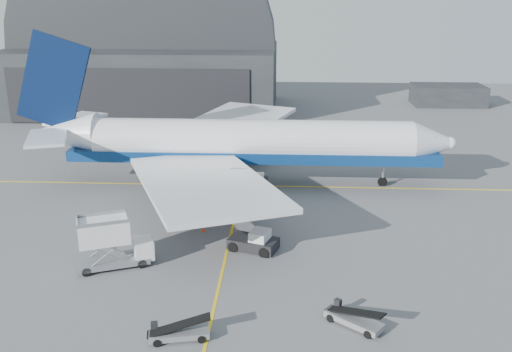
# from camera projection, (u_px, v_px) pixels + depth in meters

# --- Properties ---
(ground) EXTENTS (200.00, 200.00, 0.00)m
(ground) POSITION_uv_depth(u_px,v_px,m) (225.00, 261.00, 49.83)
(ground) COLOR #565659
(ground) RESTS_ON ground
(taxi_lines) EXTENTS (80.00, 42.12, 0.02)m
(taxi_lines) POSITION_uv_depth(u_px,v_px,m) (237.00, 208.00, 61.84)
(taxi_lines) COLOR yellow
(taxi_lines) RESTS_ON ground
(hangar) EXTENTS (50.00, 28.30, 28.00)m
(hangar) POSITION_uv_depth(u_px,v_px,m) (145.00, 60.00, 109.48)
(hangar) COLOR black
(hangar) RESTS_ON ground
(distant_bldg_a) EXTENTS (14.00, 8.00, 4.00)m
(distant_bldg_a) POSITION_uv_depth(u_px,v_px,m) (447.00, 105.00, 116.19)
(distant_bldg_a) COLOR black
(distant_bldg_a) RESTS_ON ground
(airliner) EXTENTS (52.21, 50.63, 18.32)m
(airliner) POSITION_uv_depth(u_px,v_px,m) (235.00, 143.00, 68.02)
(airliner) COLOR white
(airliner) RESTS_ON ground
(catering_truck) EXTENTS (6.76, 4.53, 4.37)m
(catering_truck) POSITION_uv_depth(u_px,v_px,m) (111.00, 243.00, 48.16)
(catering_truck) COLOR slate
(catering_truck) RESTS_ON ground
(pushback_tug) EXTENTS (4.87, 3.73, 2.00)m
(pushback_tug) POSITION_uv_depth(u_px,v_px,m) (255.00, 242.00, 51.78)
(pushback_tug) COLOR black
(pushback_tug) RESTS_ON ground
(belt_loader_a) EXTENTS (4.41, 2.18, 1.65)m
(belt_loader_a) POSITION_uv_depth(u_px,v_px,m) (178.00, 332.00, 38.62)
(belt_loader_a) COLOR slate
(belt_loader_a) RESTS_ON ground
(belt_loader_b) EXTENTS (4.20, 3.74, 1.71)m
(belt_loader_b) POSITION_uv_depth(u_px,v_px,m) (354.00, 319.00, 40.20)
(belt_loader_b) COLOR slate
(belt_loader_b) RESTS_ON ground
(traffic_cone) EXTENTS (0.34, 0.34, 0.49)m
(traffic_cone) POSITION_uv_depth(u_px,v_px,m) (203.00, 229.00, 55.78)
(traffic_cone) COLOR #F23907
(traffic_cone) RESTS_ON ground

